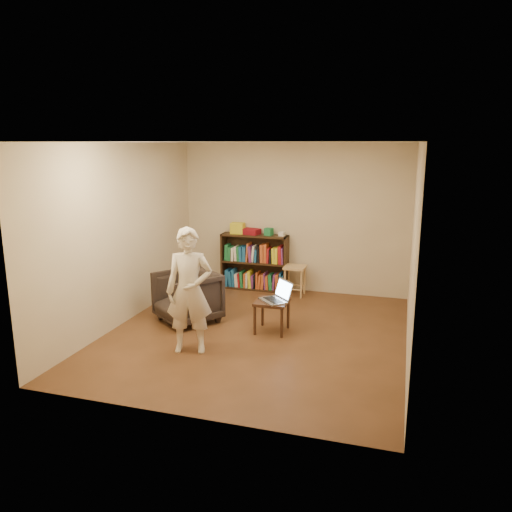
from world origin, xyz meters
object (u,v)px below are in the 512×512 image
(side_table, at_px, (272,306))
(person, at_px, (189,291))
(bookshelf, at_px, (255,265))
(stool, at_px, (295,272))
(armchair, at_px, (187,297))
(laptop, at_px, (277,296))

(side_table, height_order, person, person)
(bookshelf, bearing_deg, stool, -12.99)
(bookshelf, height_order, stool, bookshelf)
(armchair, distance_m, person, 1.17)
(laptop, bearing_deg, armchair, -134.96)
(stool, height_order, armchair, armchair)
(bookshelf, distance_m, armchair, 1.96)
(stool, distance_m, laptop, 1.74)
(bookshelf, xyz_separation_m, armchair, (-0.46, -1.90, -0.06))
(person, bearing_deg, laptop, 32.22)
(armchair, xyz_separation_m, laptop, (1.37, -0.01, 0.14))
(bookshelf, bearing_deg, armchair, -103.54)
(stool, distance_m, side_table, 1.76)
(stool, bearing_deg, bookshelf, 167.01)
(stool, bearing_deg, armchair, -125.69)
(armchair, bearing_deg, laptop, 36.44)
(armchair, bearing_deg, side_table, 35.25)
(stool, distance_m, person, 2.83)
(side_table, bearing_deg, armchair, 178.34)
(bookshelf, xyz_separation_m, laptop, (0.91, -1.91, 0.07))
(stool, relative_size, person, 0.33)
(bookshelf, height_order, laptop, bookshelf)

